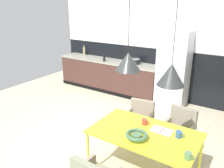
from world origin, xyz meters
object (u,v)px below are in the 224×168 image
fruit_bowl (137,135)px  armchair_far_side (140,116)px  open_book (162,131)px  cooking_pot (135,61)px  refrigerator_column (173,69)px  armchair_head_of_table (180,126)px  pendant_lamp_over_table_near (128,62)px  dining_table (145,135)px  bottle_spice_small (84,51)px  mug_dark_espresso (188,156)px  mug_short_terracotta (145,122)px  bottle_oil_tall (104,57)px  mug_white_ceramic (179,134)px  pendant_lamp_over_table_far (171,74)px

fruit_bowl → armchair_far_side: bearing=113.9°
open_book → cooking_pot: (-1.82, 2.61, 0.24)m
refrigerator_column → armchair_far_side: (0.03, -1.86, -0.46)m
armchair_far_side → cooking_pot: cooking_pot is taller
armchair_head_of_table → pendant_lamp_over_table_near: 1.61m
dining_table → bottle_spice_small: bottle_spice_small is taller
mug_dark_espresso → armchair_far_side: bearing=136.1°
mug_short_terracotta → bottle_oil_tall: (-2.42, 2.38, 0.24)m
armchair_head_of_table → pendant_lamp_over_table_near: (-0.56, -0.87, 1.23)m
armchair_far_side → mug_short_terracotta: bearing=114.1°
mug_short_terracotta → mug_white_ceramic: 0.55m
armchair_head_of_table → bottle_oil_tall: (-2.78, 1.71, 0.52)m
mug_dark_espresso → mug_white_ceramic: bearing=121.1°
refrigerator_column → mug_white_ceramic: bearing=-69.2°
pendant_lamp_over_table_near → bottle_spice_small: bearing=138.0°
bottle_spice_small → armchair_head_of_table: bearing=-28.2°
armchair_head_of_table → cooking_pot: bearing=-39.4°
fruit_bowl → bottle_spice_small: (-3.50, 3.12, 0.25)m
pendant_lamp_over_table_near → open_book: bearing=18.3°
bottle_oil_tall → open_book: bearing=-41.7°
pendant_lamp_over_table_near → pendant_lamp_over_table_far: same height
cooking_pot → mug_dark_espresso: bearing=-52.7°
cooking_pot → dining_table: bearing=-59.6°
dining_table → mug_dark_espresso: size_ratio=11.81×
dining_table → mug_white_ceramic: mug_white_ceramic is taller
open_book → pendant_lamp_over_table_far: bearing=-53.4°
open_book → fruit_bowl: bearing=-119.3°
cooking_pot → armchair_far_side: bearing=-59.4°
fruit_bowl → mug_short_terracotta: (-0.08, 0.42, -0.01)m
mug_white_ceramic → cooking_pot: 3.37m
dining_table → mug_white_ceramic: (0.45, 0.13, 0.09)m
armchair_far_side → bottle_spice_small: bearing=-40.5°
refrigerator_column → dining_table: size_ratio=1.25×
refrigerator_column → mug_white_ceramic: size_ratio=14.92×
open_book → pendant_lamp_over_table_far: (0.11, -0.15, 0.91)m
bottle_spice_small → bottle_oil_tall: bottle_spice_small is taller
mug_dark_espresso → bottle_oil_tall: (-3.21, 2.85, 0.24)m
cooking_pot → open_book: bearing=-55.1°
dining_table → pendant_lamp_over_table_near: pendant_lamp_over_table_near is taller
bottle_oil_tall → pendant_lamp_over_table_near: 3.48m
cooking_pot → bottle_spice_small: bearing=176.3°
cooking_pot → bottle_oil_tall: size_ratio=0.91×
mug_short_terracotta → open_book: bearing=-6.6°
dining_table → bottle_oil_tall: bearing=134.3°
armchair_head_of_table → open_book: 0.75m
fruit_bowl → pendant_lamp_over_table_far: (0.33, 0.23, 0.86)m
armchair_head_of_table → fruit_bowl: (-0.28, -1.09, 0.29)m
armchair_far_side → pendant_lamp_over_table_near: bearing=96.4°
mug_dark_espresso → bottle_oil_tall: 4.31m
pendant_lamp_over_table_far → fruit_bowl: bearing=-144.7°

